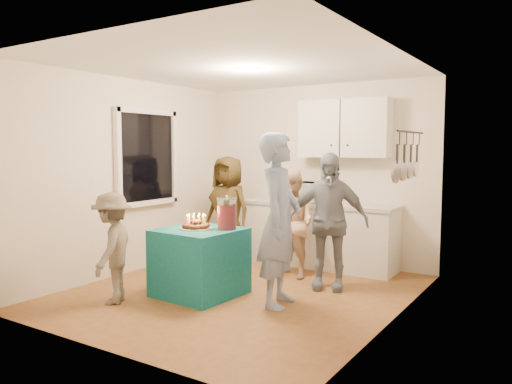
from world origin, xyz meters
The scene contains 19 objects.
floor centered at (0.00, 0.00, 0.00)m, with size 4.00×4.00×0.00m, color brown.
ceiling centered at (0.00, 0.00, 2.60)m, with size 4.00×4.00×0.00m, color white.
back_wall centered at (0.00, 2.00, 1.30)m, with size 3.60×3.60×0.00m, color silver.
left_wall centered at (-1.80, 0.00, 1.30)m, with size 4.00×4.00×0.00m, color silver.
right_wall centered at (1.80, 0.00, 1.30)m, with size 4.00×4.00×0.00m, color silver.
window_night centered at (-1.77, 0.30, 1.55)m, with size 0.04×1.00×1.20m, color black.
counter centered at (0.20, 1.70, 0.43)m, with size 2.20×0.58×0.86m, color white.
countertop centered at (0.20, 1.70, 0.89)m, with size 2.24×0.62×0.05m, color beige.
upper_cabinet centered at (0.50, 1.85, 1.95)m, with size 1.30×0.30×0.80m, color white.
pot_rack centered at (1.72, 0.70, 1.60)m, with size 0.12×1.00×0.60m, color black.
microwave centered at (0.05, 1.70, 1.05)m, with size 0.51×0.35×0.28m, color white.
party_table centered at (-0.33, -0.32, 0.38)m, with size 0.85×0.85×0.76m, color #116671.
donut_cake centered at (-0.37, -0.34, 0.85)m, with size 0.38×0.38×0.18m, color #381C0C, non-canonical shape.
punch_jar centered at (-0.07, -0.15, 0.93)m, with size 0.22×0.22×0.34m, color red.
man_birthday centered at (0.62, -0.17, 0.92)m, with size 0.67×0.44×1.85m, color #7F92B9.
woman_back_left centered at (-0.94, 1.07, 0.78)m, with size 0.76×0.50×1.56m, color #544118.
woman_back_center centered at (0.18, 0.93, 0.70)m, with size 0.68×0.53×1.41m, color tan.
woman_back_right centered at (0.79, 0.70, 0.81)m, with size 0.96×0.40×1.63m, color #0F1D33.
child_near_left centered at (-0.94, -1.07, 0.60)m, with size 0.78×0.45×1.21m, color #574F45.
Camera 1 is at (3.23, -4.70, 1.67)m, focal length 35.00 mm.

